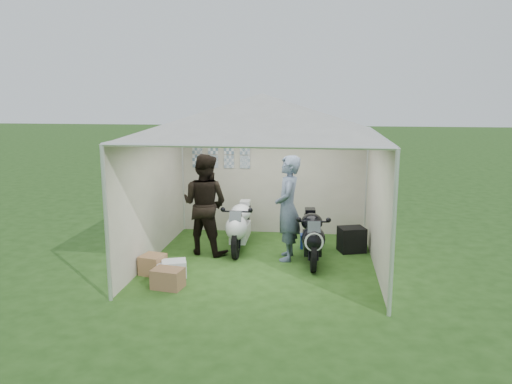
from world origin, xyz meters
TOP-DOWN VIEW (x-y plane):
  - ground at (0.00, 0.00)m, footprint 80.00×80.00m
  - canopy_tent at (-0.00, 0.03)m, footprint 5.66×5.66m
  - motorcycle_white at (-0.50, 0.65)m, footprint 0.43×1.83m
  - motorcycle_black at (0.90, 0.14)m, footprint 0.48×1.80m
  - paddock_stand at (0.84, 0.95)m, footprint 0.38×0.25m
  - person_dark_jacket at (-1.13, 0.39)m, footprint 1.09×0.96m
  - person_blue_jacket at (0.45, 0.23)m, footprint 0.48×0.71m
  - equipment_box at (1.65, 0.83)m, footprint 0.57×0.51m
  - crate_0 at (-1.36, -0.91)m, footprint 0.48×0.42m
  - crate_1 at (-1.75, -0.84)m, footprint 0.44×0.44m
  - crate_2 at (-1.49, -0.97)m, footprint 0.39×0.36m
  - crate_3 at (-1.31, -1.42)m, footprint 0.51×0.40m

SIDE VIEW (x-z plane):
  - ground at x=0.00m, z-range 0.00..0.00m
  - crate_2 at x=-1.49m, z-range 0.00..0.23m
  - crate_0 at x=-1.36m, z-range 0.00..0.27m
  - paddock_stand at x=0.84m, z-range 0.00..0.27m
  - crate_3 at x=-1.31m, z-range 0.00..0.31m
  - crate_1 at x=-1.75m, z-range 0.00..0.33m
  - equipment_box at x=1.65m, z-range 0.00..0.48m
  - motorcycle_black at x=0.90m, z-range 0.05..0.94m
  - motorcycle_white at x=-0.50m, z-range 0.05..0.95m
  - person_dark_jacket at x=-1.13m, z-range 0.00..1.90m
  - person_blue_jacket at x=0.45m, z-range 0.00..1.92m
  - canopy_tent at x=0.00m, z-range 1.08..4.08m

